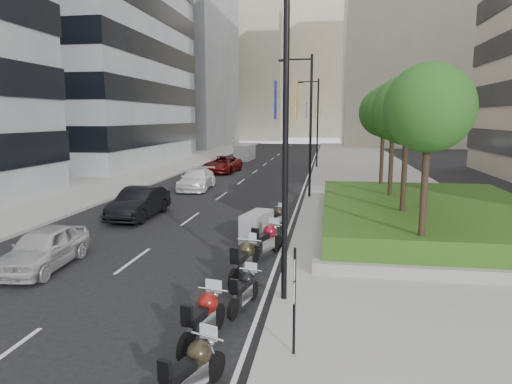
% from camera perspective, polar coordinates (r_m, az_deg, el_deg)
% --- Properties ---
extents(ground, '(160.00, 160.00, 0.00)m').
position_cam_1_polar(ground, '(13.38, -16.17, -13.72)').
color(ground, black).
rests_on(ground, ground).
extents(sidewalk_right, '(10.00, 100.00, 0.15)m').
position_cam_1_polar(sidewalk_right, '(41.57, 13.86, 2.01)').
color(sidewalk_right, '#9E9B93').
rests_on(sidewalk_right, ground).
extents(sidewalk_left, '(8.00, 100.00, 0.15)m').
position_cam_1_polar(sidewalk_left, '(44.93, -13.91, 2.53)').
color(sidewalk_left, '#9E9B93').
rests_on(sidewalk_left, ground).
extents(lane_edge, '(0.12, 100.00, 0.01)m').
position_cam_1_polar(lane_edge, '(41.46, 6.54, 2.10)').
color(lane_edge, silver).
rests_on(lane_edge, ground).
extents(lane_centre, '(0.12, 100.00, 0.01)m').
position_cam_1_polar(lane_centre, '(42.00, -0.57, 2.26)').
color(lane_centre, silver).
rests_on(lane_centre, ground).
extents(building_grey_far, '(22.00, 26.00, 30.00)m').
position_cam_1_polar(building_grey_far, '(86.83, -11.31, 15.63)').
color(building_grey_far, gray).
rests_on(building_grey_far, ground).
extents(building_cream_right, '(28.00, 24.00, 36.00)m').
position_cam_1_polar(building_cream_right, '(93.48, 19.98, 16.66)').
color(building_cream_right, '#B7AD93').
rests_on(building_cream_right, ground).
extents(building_cream_left, '(26.00, 24.00, 34.00)m').
position_cam_1_polar(building_cream_left, '(114.16, -3.01, 15.24)').
color(building_cream_left, '#B7AD93').
rests_on(building_cream_left, ground).
extents(building_cream_centre, '(30.00, 24.00, 38.00)m').
position_cam_1_polar(building_cream_centre, '(131.87, 7.72, 15.24)').
color(building_cream_centre, '#B7AD93').
rests_on(building_cream_centre, ground).
extents(planter, '(10.00, 14.00, 0.40)m').
position_cam_1_polar(planter, '(22.12, 20.75, -3.86)').
color(planter, '#98978E').
rests_on(planter, sidewalk_right).
extents(hedge, '(9.40, 13.40, 0.80)m').
position_cam_1_polar(hedge, '(22.00, 20.84, -2.33)').
color(hedge, '#264A15').
rests_on(hedge, planter).
extents(tree_0, '(2.80, 2.80, 6.30)m').
position_cam_1_polar(tree_0, '(15.41, 20.81, 9.72)').
color(tree_0, '#332319').
rests_on(tree_0, planter).
extents(tree_1, '(2.80, 2.80, 6.30)m').
position_cam_1_polar(tree_1, '(19.35, 18.41, 9.64)').
color(tree_1, '#332319').
rests_on(tree_1, planter).
extents(tree_2, '(2.80, 2.80, 6.30)m').
position_cam_1_polar(tree_2, '(23.31, 16.81, 9.58)').
color(tree_2, '#332319').
rests_on(tree_2, planter).
extents(tree_3, '(2.80, 2.80, 6.30)m').
position_cam_1_polar(tree_3, '(27.28, 15.69, 9.53)').
color(tree_3, '#332319').
rests_on(tree_3, planter).
extents(lamp_post_0, '(2.34, 0.45, 9.00)m').
position_cam_1_polar(lamp_post_0, '(12.17, 2.99, 8.88)').
color(lamp_post_0, black).
rests_on(lamp_post_0, ground).
extents(lamp_post_1, '(2.34, 0.45, 9.00)m').
position_cam_1_polar(lamp_post_1, '(29.13, 6.55, 9.07)').
color(lamp_post_1, black).
rests_on(lamp_post_1, ground).
extents(lamp_post_2, '(2.34, 0.45, 9.00)m').
position_cam_1_polar(lamp_post_2, '(47.12, 7.53, 9.11)').
color(lamp_post_2, black).
rests_on(lamp_post_2, ground).
extents(parking_sign, '(0.06, 0.32, 2.50)m').
position_cam_1_polar(parking_sign, '(9.84, 4.82, -12.79)').
color(parking_sign, black).
rests_on(parking_sign, ground).
extents(motorcycle_0, '(0.95, 2.06, 1.07)m').
position_cam_1_polar(motorcycle_0, '(9.00, -8.00, -21.38)').
color(motorcycle_0, black).
rests_on(motorcycle_0, ground).
extents(motorcycle_1, '(0.76, 2.26, 1.13)m').
position_cam_1_polar(motorcycle_1, '(10.91, -6.57, -15.41)').
color(motorcycle_1, black).
rests_on(motorcycle_1, ground).
extents(motorcycle_2, '(0.69, 1.93, 0.97)m').
position_cam_1_polar(motorcycle_2, '(12.67, -1.48, -12.15)').
color(motorcycle_2, black).
rests_on(motorcycle_2, ground).
extents(motorcycle_3, '(0.81, 2.41, 1.21)m').
position_cam_1_polar(motorcycle_3, '(14.67, -1.52, -8.60)').
color(motorcycle_3, black).
rests_on(motorcycle_3, ground).
extents(motorcycle_4, '(1.10, 2.24, 1.18)m').
position_cam_1_polar(motorcycle_4, '(17.04, 1.32, -6.09)').
color(motorcycle_4, black).
rests_on(motorcycle_4, ground).
extents(motorcycle_5, '(1.23, 2.12, 1.21)m').
position_cam_1_polar(motorcycle_5, '(19.27, 0.09, -4.35)').
color(motorcycle_5, black).
rests_on(motorcycle_5, ground).
extents(motorcycle_6, '(0.93, 1.87, 0.99)m').
position_cam_1_polar(motorcycle_6, '(21.27, 2.59, -3.27)').
color(motorcycle_6, black).
rests_on(motorcycle_6, ground).
extents(car_a, '(1.97, 4.31, 1.43)m').
position_cam_1_polar(car_a, '(17.42, -24.99, -6.35)').
color(car_a, silver).
rests_on(car_a, ground).
extents(car_b, '(1.75, 4.80, 1.57)m').
position_cam_1_polar(car_b, '(24.36, -14.40, -1.32)').
color(car_b, black).
rests_on(car_b, ground).
extents(car_c, '(2.34, 5.18, 1.47)m').
position_cam_1_polar(car_c, '(33.25, -7.42, 1.59)').
color(car_c, white).
rests_on(car_c, ground).
extents(car_d, '(3.02, 5.79, 1.56)m').
position_cam_1_polar(car_d, '(43.17, -4.20, 3.46)').
color(car_d, '#5F0C0B').
rests_on(car_d, ground).
extents(delivery_van, '(1.97, 4.59, 1.89)m').
position_cam_1_polar(delivery_van, '(55.72, -1.44, 4.90)').
color(delivery_van, silver).
rests_on(delivery_van, ground).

